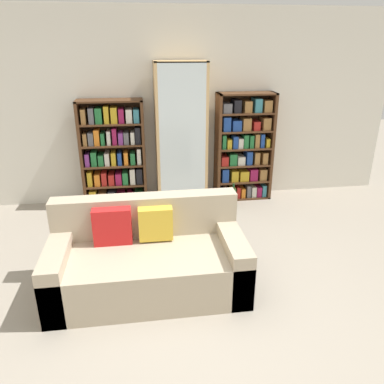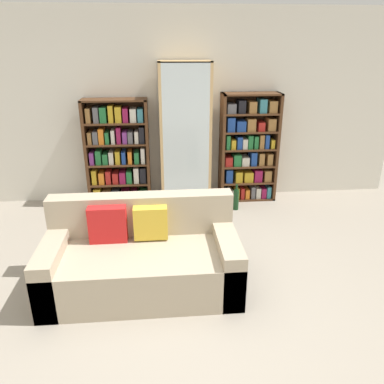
{
  "view_description": "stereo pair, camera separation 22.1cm",
  "coord_description": "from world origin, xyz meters",
  "px_view_note": "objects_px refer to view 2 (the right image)",
  "views": [
    {
      "loc": [
        -0.4,
        -2.67,
        2.22
      ],
      "look_at": [
        0.2,
        1.44,
        0.56
      ],
      "focal_mm": 35.0,
      "sensor_mm": 36.0,
      "label": 1
    },
    {
      "loc": [
        -0.18,
        -2.7,
        2.22
      ],
      "look_at": [
        0.2,
        1.44,
        0.56
      ],
      "focal_mm": 35.0,
      "sensor_mm": 36.0,
      "label": 2
    }
  ],
  "objects_px": {
    "bookshelf_left": "(118,155)",
    "display_cabinet": "(185,136)",
    "bookshelf_right": "(248,149)",
    "wine_bottle": "(236,199)",
    "couch": "(142,259)"
  },
  "relations": [
    {
      "from": "bookshelf_left",
      "to": "display_cabinet",
      "type": "height_order",
      "value": "display_cabinet"
    },
    {
      "from": "bookshelf_left",
      "to": "bookshelf_right",
      "type": "height_order",
      "value": "bookshelf_right"
    },
    {
      "from": "display_cabinet",
      "to": "bookshelf_right",
      "type": "bearing_deg",
      "value": 0.96
    },
    {
      "from": "display_cabinet",
      "to": "wine_bottle",
      "type": "xyz_separation_m",
      "value": [
        0.69,
        -0.4,
        -0.84
      ]
    },
    {
      "from": "wine_bottle",
      "to": "bookshelf_right",
      "type": "bearing_deg",
      "value": 59.72
    },
    {
      "from": "display_cabinet",
      "to": "wine_bottle",
      "type": "bearing_deg",
      "value": -29.9
    },
    {
      "from": "display_cabinet",
      "to": "bookshelf_right",
      "type": "relative_size",
      "value": 1.27
    },
    {
      "from": "couch",
      "to": "bookshelf_left",
      "type": "xyz_separation_m",
      "value": [
        -0.39,
        2.11,
        0.44
      ]
    },
    {
      "from": "bookshelf_left",
      "to": "display_cabinet",
      "type": "bearing_deg",
      "value": -0.94
    },
    {
      "from": "bookshelf_left",
      "to": "display_cabinet",
      "type": "xyz_separation_m",
      "value": [
        0.96,
        -0.02,
        0.26
      ]
    },
    {
      "from": "couch",
      "to": "wine_bottle",
      "type": "xyz_separation_m",
      "value": [
        1.27,
        1.69,
        -0.14
      ]
    },
    {
      "from": "wine_bottle",
      "to": "display_cabinet",
      "type": "bearing_deg",
      "value": 150.1
    },
    {
      "from": "couch",
      "to": "wine_bottle",
      "type": "relative_size",
      "value": 4.75
    },
    {
      "from": "bookshelf_left",
      "to": "wine_bottle",
      "type": "xyz_separation_m",
      "value": [
        1.65,
        -0.41,
        -0.58
      ]
    },
    {
      "from": "bookshelf_right",
      "to": "wine_bottle",
      "type": "bearing_deg",
      "value": -120.28
    }
  ]
}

